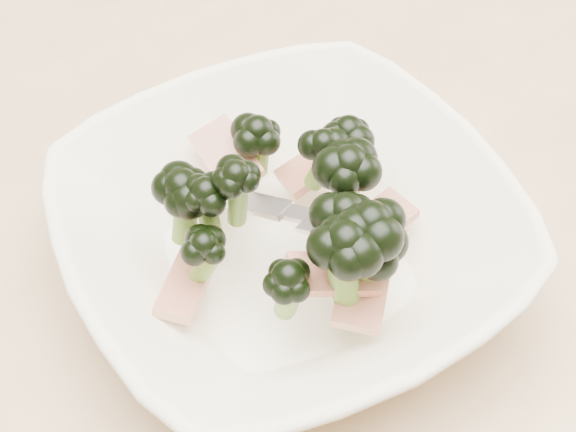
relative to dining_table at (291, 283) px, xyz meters
name	(u,v)px	position (x,y,z in m)	size (l,w,h in m)	color
dining_table	(291,283)	(0.00, 0.00, 0.00)	(1.20, 0.80, 0.75)	tan
broccoli_dish	(290,231)	(-0.04, -0.04, 0.14)	(0.31, 0.31, 0.11)	white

